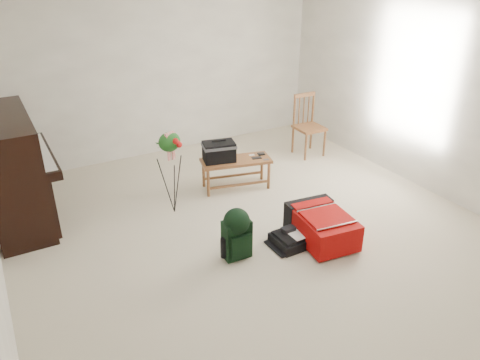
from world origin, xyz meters
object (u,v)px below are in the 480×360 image
bench (225,155)px  flower_stand (172,173)px  black_duffel (294,238)px  piano (14,172)px  red_suitcase (319,224)px  dining_chair (308,126)px  green_backpack (237,231)px

bench → flower_stand: size_ratio=0.91×
black_duffel → bench: bearing=91.0°
piano → bench: bearing=-11.7°
piano → flower_stand: size_ratio=1.44×
piano → flower_stand: piano is taller
black_duffel → flower_stand: 1.58m
bench → red_suitcase: (0.34, -1.49, -0.31)m
black_duffel → flower_stand: size_ratio=0.43×
piano → dining_chair: size_ratio=1.64×
red_suitcase → flower_stand: 1.75m
piano → green_backpack: piano is taller
bench → green_backpack: 1.50m
dining_chair → flower_stand: 2.54m
bench → green_backpack: bench is taller
black_duffel → red_suitcase: bearing=-6.4°
piano → flower_stand: (1.58, -0.71, -0.09)m
flower_stand → dining_chair: bearing=-6.5°
dining_chair → red_suitcase: bearing=-122.5°
bench → black_duffel: bearing=-74.3°
dining_chair → red_suitcase: 2.35m
bench → black_duffel: (0.05, -1.47, -0.42)m
red_suitcase → black_duffel: (-0.30, 0.03, -0.11)m
red_suitcase → green_backpack: size_ratio=1.50×
dining_chair → green_backpack: size_ratio=1.67×
green_backpack → red_suitcase: bearing=-5.4°
red_suitcase → black_duffel: 0.32m
bench → dining_chair: bearing=29.1°
dining_chair → green_backpack: bearing=-139.6°
piano → black_duffel: 3.17m
piano → black_duffel: (2.44, -1.96, -0.53)m
green_backpack → piano: bearing=136.0°
dining_chair → flower_stand: bearing=-163.6°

